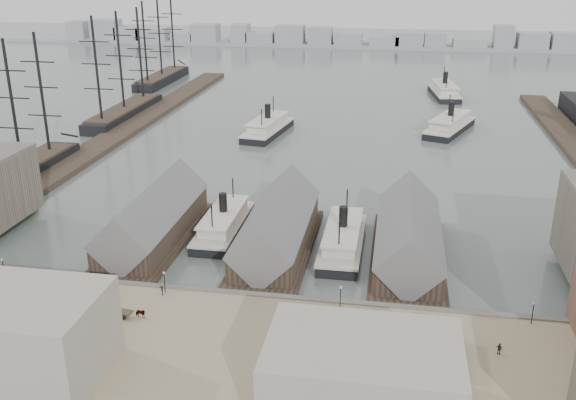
% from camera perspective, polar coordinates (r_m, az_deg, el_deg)
% --- Properties ---
extents(ground, '(900.00, 900.00, 0.00)m').
position_cam_1_polar(ground, '(115.88, -2.53, -8.01)').
color(ground, '#4C5855').
rests_on(ground, ground).
extents(quay, '(180.00, 30.00, 2.00)m').
position_cam_1_polar(quay, '(98.76, -5.03, -13.01)').
color(quay, gray).
rests_on(quay, ground).
extents(seawall, '(180.00, 1.20, 2.30)m').
position_cam_1_polar(seawall, '(110.89, -3.11, -8.76)').
color(seawall, '#59544C').
rests_on(seawall, ground).
extents(west_wharf, '(10.00, 220.00, 1.60)m').
position_cam_1_polar(west_wharf, '(225.34, -14.26, 6.07)').
color(west_wharf, '#2D231C').
rests_on(west_wharf, ground).
extents(ferry_shed_west, '(14.00, 42.00, 12.60)m').
position_cam_1_polar(ferry_shed_west, '(135.59, -11.86, -1.82)').
color(ferry_shed_west, '#2D231C').
rests_on(ferry_shed_west, ground).
extents(ferry_shed_center, '(14.00, 42.00, 12.60)m').
position_cam_1_polar(ferry_shed_center, '(128.68, -0.99, -2.62)').
color(ferry_shed_center, '#2D231C').
rests_on(ferry_shed_center, ground).
extents(ferry_shed_east, '(14.00, 42.00, 12.60)m').
position_cam_1_polar(ferry_shed_east, '(126.83, 10.66, -3.36)').
color(ferry_shed_east, '#2D231C').
rests_on(ferry_shed_east, ground).
extents(street_bldg_center, '(24.00, 16.00, 10.00)m').
position_cam_1_polar(street_bldg_center, '(83.03, 6.63, -15.39)').
color(street_bldg_center, gray).
rests_on(street_bldg_center, quay).
extents(lamp_post_far_w, '(0.44, 0.44, 3.92)m').
position_cam_1_polar(lamp_post_far_w, '(124.90, -24.01, -5.28)').
color(lamp_post_far_w, black).
rests_on(lamp_post_far_w, quay).
extents(lamp_post_near_w, '(0.44, 0.44, 3.92)m').
position_cam_1_polar(lamp_post_near_w, '(111.68, -10.93, -6.84)').
color(lamp_post_near_w, black).
rests_on(lamp_post_near_w, quay).
extents(lamp_post_near_e, '(0.44, 0.44, 3.92)m').
position_cam_1_polar(lamp_post_near_e, '(105.58, 4.69, -8.22)').
color(lamp_post_near_e, black).
rests_on(lamp_post_near_e, quay).
extents(lamp_post_far_e, '(0.44, 0.44, 3.92)m').
position_cam_1_polar(lamp_post_far_e, '(107.80, 20.97, -9.02)').
color(lamp_post_far_e, black).
rests_on(lamp_post_far_e, quay).
extents(far_shore, '(500.00, 40.00, 15.72)m').
position_cam_1_polar(far_shore, '(436.97, 6.68, 13.90)').
color(far_shore, gray).
rests_on(far_shore, ground).
extents(ferry_docked_west, '(7.93, 26.43, 9.44)m').
position_cam_1_polar(ferry_docked_west, '(138.73, -5.73, -2.02)').
color(ferry_docked_west, black).
rests_on(ferry_docked_west, ground).
extents(ferry_docked_east, '(8.19, 27.31, 9.76)m').
position_cam_1_polar(ferry_docked_east, '(130.74, 4.88, -3.43)').
color(ferry_docked_east, black).
rests_on(ferry_docked_east, ground).
extents(ferry_open_near, '(13.40, 31.24, 10.80)m').
position_cam_1_polar(ferry_open_near, '(215.56, -1.80, 6.52)').
color(ferry_open_near, black).
rests_on(ferry_open_near, ground).
extents(ferry_open_mid, '(19.60, 31.78, 10.91)m').
position_cam_1_polar(ferry_open_mid, '(225.17, 14.19, 6.52)').
color(ferry_open_mid, black).
rests_on(ferry_open_mid, ground).
extents(ferry_open_far, '(13.21, 31.98, 11.09)m').
position_cam_1_polar(ferry_open_far, '(283.06, 13.72, 9.43)').
color(ferry_open_far, black).
rests_on(ferry_open_far, ground).
extents(sailing_ship_near, '(8.97, 61.81, 36.88)m').
position_cam_1_polar(sailing_ship_near, '(179.51, -23.71, 1.82)').
color(sailing_ship_near, black).
rests_on(sailing_ship_near, ground).
extents(sailing_ship_mid, '(9.26, 53.52, 38.08)m').
position_cam_1_polar(sailing_ship_mid, '(245.07, -14.33, 7.69)').
color(sailing_ship_mid, black).
rests_on(sailing_ship_mid, ground).
extents(sailing_ship_far, '(9.27, 51.51, 38.11)m').
position_cam_1_polar(sailing_ship_far, '(312.55, -11.12, 10.69)').
color(sailing_ship_far, black).
rests_on(sailing_ship_far, ground).
extents(tram, '(2.87, 9.81, 3.46)m').
position_cam_1_polar(tram, '(97.00, 13.96, -12.35)').
color(tram, black).
rests_on(tram, quay).
extents(horse_cart_left, '(4.73, 2.15, 1.47)m').
position_cam_1_polar(horse_cart_left, '(113.15, -20.04, -8.54)').
color(horse_cart_left, black).
rests_on(horse_cart_left, quay).
extents(horse_cart_center, '(4.96, 1.83, 1.60)m').
position_cam_1_polar(horse_cart_center, '(106.18, -13.41, -9.78)').
color(horse_cart_center, black).
rests_on(horse_cart_center, quay).
extents(horse_cart_right, '(4.82, 2.60, 1.61)m').
position_cam_1_polar(horse_cart_right, '(93.24, 5.99, -13.98)').
color(horse_cart_right, black).
rests_on(horse_cart_right, quay).
extents(pedestrian_2, '(1.16, 1.26, 1.70)m').
position_cam_1_polar(pedestrian_2, '(111.80, -11.14, -7.90)').
color(pedestrian_2, black).
rests_on(pedestrian_2, quay).
extents(pedestrian_3, '(1.14, 0.86, 1.80)m').
position_cam_1_polar(pedestrian_3, '(103.50, -16.50, -10.91)').
color(pedestrian_3, black).
rests_on(pedestrian_3, quay).
extents(pedestrian_4, '(0.93, 0.99, 1.71)m').
position_cam_1_polar(pedestrian_4, '(100.33, -1.03, -11.06)').
color(pedestrian_4, black).
rests_on(pedestrian_4, quay).
extents(pedestrian_5, '(0.76, 0.73, 1.68)m').
position_cam_1_polar(pedestrian_5, '(96.09, 0.08, -12.66)').
color(pedestrian_5, black).
rests_on(pedestrian_5, quay).
extents(pedestrian_6, '(0.89, 0.96, 1.58)m').
position_cam_1_polar(pedestrian_6, '(102.18, 10.68, -10.87)').
color(pedestrian_6, black).
rests_on(pedestrian_6, quay).
extents(pedestrian_7, '(1.19, 1.33, 1.79)m').
position_cam_1_polar(pedestrian_7, '(93.14, 9.18, -14.14)').
color(pedestrian_7, black).
rests_on(pedestrian_7, quay).
extents(pedestrian_8, '(1.12, 0.95, 1.80)m').
position_cam_1_polar(pedestrian_8, '(99.69, 18.28, -12.46)').
color(pedestrian_8, black).
rests_on(pedestrian_8, quay).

